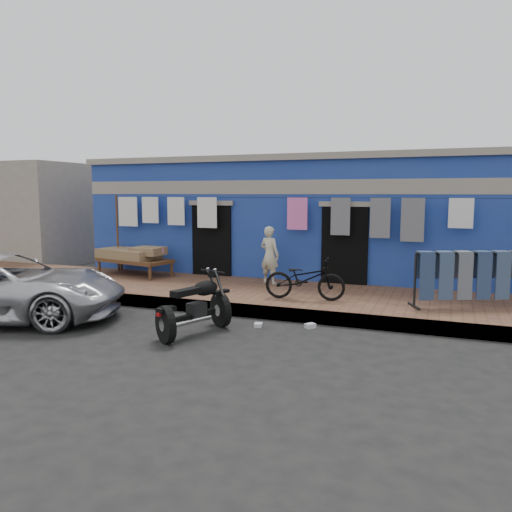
# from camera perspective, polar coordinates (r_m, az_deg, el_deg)

# --- Properties ---
(ground) EXTENTS (80.00, 80.00, 0.00)m
(ground) POSITION_cam_1_polar(r_m,az_deg,el_deg) (8.44, -4.96, -9.37)
(ground) COLOR black
(ground) RESTS_ON ground
(sidewalk) EXTENTS (28.00, 3.00, 0.25)m
(sidewalk) POSITION_cam_1_polar(r_m,az_deg,el_deg) (11.10, 1.86, -4.65)
(sidewalk) COLOR brown
(sidewalk) RESTS_ON ground
(curb) EXTENTS (28.00, 0.10, 0.25)m
(curb) POSITION_cam_1_polar(r_m,az_deg,el_deg) (9.78, -0.95, -6.28)
(curb) COLOR gray
(curb) RESTS_ON ground
(building) EXTENTS (12.20, 5.20, 3.36)m
(building) POSITION_cam_1_polar(r_m,az_deg,el_deg) (14.71, 7.02, 4.35)
(building) COLOR #1C3797
(building) RESTS_ON ground
(neighbor_left) EXTENTS (6.00, 5.00, 3.40)m
(neighbor_left) POSITION_cam_1_polar(r_m,az_deg,el_deg) (20.40, -24.60, 4.58)
(neighbor_left) COLOR #9E9384
(neighbor_left) RESTS_ON ground
(clothesline) EXTENTS (10.06, 0.06, 2.10)m
(clothesline) POSITION_cam_1_polar(r_m,az_deg,el_deg) (12.18, 2.17, 4.36)
(clothesline) COLOR brown
(clothesline) RESTS_ON sidewalk
(car) EXTENTS (5.13, 3.76, 1.32)m
(car) POSITION_cam_1_polar(r_m,az_deg,el_deg) (10.62, -27.24, -3.07)
(car) COLOR silver
(car) RESTS_ON ground
(seated_person) EXTENTS (0.57, 0.45, 1.38)m
(seated_person) POSITION_cam_1_polar(r_m,az_deg,el_deg) (11.86, 1.56, 0.11)
(seated_person) COLOR beige
(seated_person) RESTS_ON sidewalk
(bicycle) EXTENTS (1.67, 0.76, 1.04)m
(bicycle) POSITION_cam_1_polar(r_m,az_deg,el_deg) (10.17, 5.61, -2.08)
(bicycle) COLOR black
(bicycle) RESTS_ON sidewalk
(motorcycle) EXTENTS (1.53, 1.96, 1.05)m
(motorcycle) POSITION_cam_1_polar(r_m,az_deg,el_deg) (8.59, -7.04, -5.49)
(motorcycle) COLOR black
(motorcycle) RESTS_ON ground
(charpoy) EXTENTS (2.59, 1.93, 0.73)m
(charpoy) POSITION_cam_1_polar(r_m,az_deg,el_deg) (13.59, -13.70, -0.57)
(charpoy) COLOR brown
(charpoy) RESTS_ON sidewalk
(jeans_rack) EXTENTS (2.64, 2.16, 1.10)m
(jeans_rack) POSITION_cam_1_polar(r_m,az_deg,el_deg) (10.32, 23.40, -2.33)
(jeans_rack) COLOR black
(jeans_rack) RESTS_ON sidewalk
(litter_a) EXTENTS (0.25, 0.24, 0.09)m
(litter_a) POSITION_cam_1_polar(r_m,az_deg,el_deg) (9.64, -4.18, -6.98)
(litter_a) COLOR silver
(litter_a) RESTS_ON ground
(litter_b) EXTENTS (0.21, 0.21, 0.09)m
(litter_b) POSITION_cam_1_polar(r_m,az_deg,el_deg) (9.06, 6.22, -7.95)
(litter_b) COLOR silver
(litter_b) RESTS_ON ground
(litter_c) EXTENTS (0.17, 0.20, 0.07)m
(litter_c) POSITION_cam_1_polar(r_m,az_deg,el_deg) (9.10, 0.26, -7.90)
(litter_c) COLOR silver
(litter_c) RESTS_ON ground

